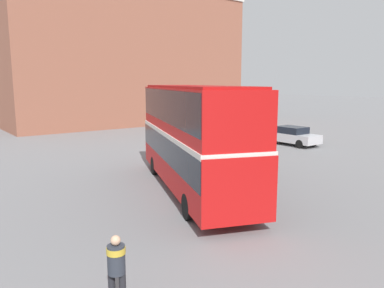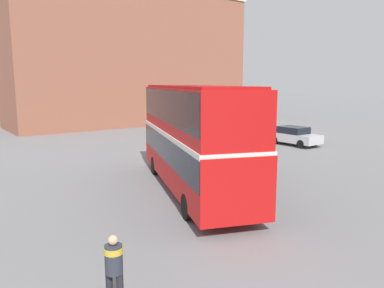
# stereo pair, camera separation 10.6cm
# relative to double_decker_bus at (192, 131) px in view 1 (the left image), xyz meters

# --- Properties ---
(ground_plane) EXTENTS (240.00, 240.00, 0.00)m
(ground_plane) POSITION_rel_double_decker_bus_xyz_m (1.99, -0.69, -2.76)
(ground_plane) COLOR slate
(building_row_left) EXTENTS (8.93, 29.08, 16.01)m
(building_row_left) POSITION_rel_double_decker_bus_xyz_m (-27.88, 11.92, 5.25)
(building_row_left) COLOR #935642
(building_row_left) RESTS_ON ground_plane
(double_decker_bus) EXTENTS (11.64, 6.66, 4.84)m
(double_decker_bus) POSITION_rel_double_decker_bus_xyz_m (0.00, 0.00, 0.00)
(double_decker_bus) COLOR red
(double_decker_bus) RESTS_ON ground_plane
(pedestrian_foreground) EXTENTS (0.59, 0.59, 1.70)m
(pedestrian_foreground) POSITION_rel_double_decker_bus_xyz_m (6.42, -6.97, -1.72)
(pedestrian_foreground) COLOR #232328
(pedestrian_foreground) RESTS_ON ground_plane
(parked_car_kerb_near) EXTENTS (4.18, 1.94, 1.49)m
(parked_car_kerb_near) POSITION_rel_double_decker_bus_xyz_m (-5.26, 14.22, -2.00)
(parked_car_kerb_near) COLOR silver
(parked_car_kerb_near) RESTS_ON ground_plane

